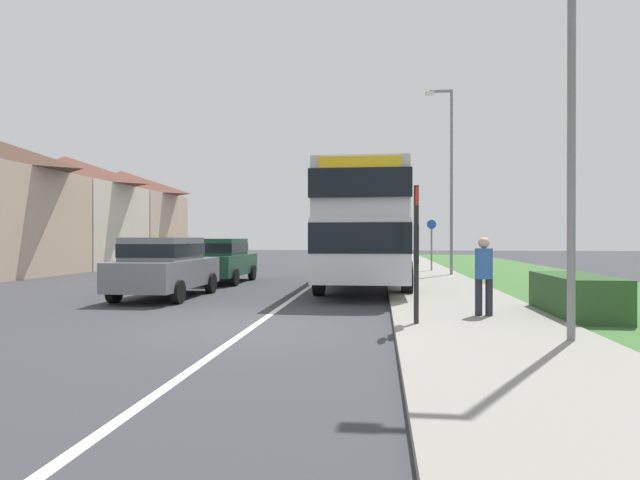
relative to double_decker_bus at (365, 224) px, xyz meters
name	(u,v)px	position (x,y,z in m)	size (l,w,h in m)	color
ground_plane	(253,327)	(-1.86, -8.05, -2.14)	(120.00, 120.00, 0.00)	#38383D
lane_marking_centre	(310,286)	(-1.86, -0.05, -2.14)	(0.14, 60.00, 0.01)	silver
pavement_near_side	(443,292)	(2.34, -2.05, -2.08)	(3.20, 68.00, 0.12)	gray
grass_verge_seaward	(598,295)	(6.64, -2.05, -2.10)	(6.00, 68.00, 0.08)	#3D6B33
roadside_hedge	(576,297)	(4.44, -6.48, -1.69)	(1.10, 2.66, 0.90)	#2D5128
double_decker_bus	(365,224)	(0.00, 0.00, 0.00)	(2.80, 9.94, 3.70)	#BCBCC1
parked_car_grey	(165,265)	(-5.39, -3.83, -1.23)	(1.89, 4.09, 1.67)	slate
parked_car_dark_green	(220,258)	(-5.37, 1.01, -1.24)	(1.97, 4.01, 1.63)	#19472D
pedestrian_at_stop	(484,272)	(2.53, -6.96, -1.17)	(0.34, 0.34, 1.67)	#23232D
bus_stop_sign	(416,244)	(1.14, -8.04, -0.60)	(0.09, 0.52, 2.60)	black
cycle_route_sign	(432,243)	(2.94, 7.48, -0.71)	(0.44, 0.08, 2.52)	slate
street_lamp_near	(565,33)	(3.25, -9.33, 2.59)	(1.14, 0.20, 8.34)	slate
street_lamp_mid	(449,170)	(3.39, 4.73, 2.36)	(1.14, 0.20, 7.89)	slate
house_terrace_far_side	(65,212)	(-17.03, 9.60, 0.98)	(7.01, 18.86, 6.23)	#C1A88E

